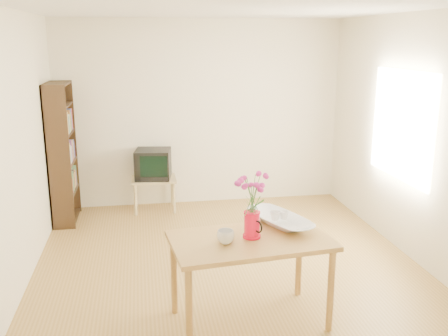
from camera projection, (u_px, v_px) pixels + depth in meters
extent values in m
plane|color=olive|center=(229.00, 267.00, 5.22)|extent=(4.50, 4.50, 0.00)
plane|color=white|center=(229.00, 7.00, 4.57)|extent=(4.50, 4.50, 0.00)
plane|color=#EFE7C0|center=(201.00, 113.00, 7.04)|extent=(4.00, 0.00, 4.00)
plane|color=#EFE7C0|center=(302.00, 229.00, 2.75)|extent=(4.00, 0.00, 4.00)
plane|color=#EFE7C0|center=(15.00, 154.00, 4.57)|extent=(0.00, 4.50, 4.50)
plane|color=#EFE7C0|center=(417.00, 139.00, 5.22)|extent=(0.00, 4.50, 4.50)
plane|color=white|center=(401.00, 125.00, 5.48)|extent=(0.00, 1.30, 1.30)
cube|color=olive|center=(250.00, 241.00, 4.05)|extent=(1.36, 0.87, 0.04)
cylinder|color=olive|center=(189.00, 312.00, 3.70)|extent=(0.06, 0.06, 0.71)
cylinder|color=olive|center=(331.00, 290.00, 4.01)|extent=(0.06, 0.06, 0.71)
cylinder|color=olive|center=(174.00, 275.00, 4.28)|extent=(0.06, 0.06, 0.71)
cylinder|color=olive|center=(299.00, 259.00, 4.59)|extent=(0.06, 0.06, 0.71)
cube|color=tan|center=(154.00, 179.00, 6.88)|extent=(0.60, 0.45, 0.03)
cylinder|color=tan|center=(135.00, 200.00, 6.72)|extent=(0.04, 0.04, 0.43)
cylinder|color=tan|center=(174.00, 198.00, 6.80)|extent=(0.04, 0.04, 0.43)
cylinder|color=tan|center=(135.00, 192.00, 7.07)|extent=(0.04, 0.04, 0.43)
cylinder|color=tan|center=(172.00, 190.00, 7.15)|extent=(0.04, 0.04, 0.43)
cube|color=black|center=(58.00, 160.00, 6.04)|extent=(0.28, 0.02, 1.80)
cube|color=black|center=(66.00, 148.00, 6.69)|extent=(0.28, 0.03, 1.80)
cube|color=black|center=(52.00, 154.00, 6.34)|extent=(0.02, 0.70, 1.80)
cube|color=black|center=(68.00, 217.00, 6.58)|extent=(0.27, 0.65, 0.02)
cube|color=black|center=(65.00, 191.00, 6.49)|extent=(0.27, 0.65, 0.02)
cube|color=black|center=(63.00, 163.00, 6.40)|extent=(0.27, 0.65, 0.02)
cube|color=black|center=(61.00, 134.00, 6.30)|extent=(0.27, 0.65, 0.02)
cube|color=black|center=(58.00, 105.00, 6.21)|extent=(0.27, 0.65, 0.02)
cube|color=black|center=(57.00, 84.00, 6.15)|extent=(0.27, 0.65, 0.02)
cylinder|color=red|center=(252.00, 225.00, 4.04)|extent=(0.13, 0.13, 0.21)
cylinder|color=red|center=(252.00, 236.00, 4.06)|extent=(0.15, 0.15, 0.02)
cylinder|color=red|center=(252.00, 212.00, 4.01)|extent=(0.13, 0.13, 0.01)
cone|color=red|center=(250.00, 218.00, 3.96)|extent=(0.07, 0.08, 0.06)
torus|color=black|center=(254.00, 221.00, 4.11)|extent=(0.06, 0.10, 0.10)
imported|color=white|center=(226.00, 237.00, 3.94)|extent=(0.17, 0.17, 0.11)
imported|color=white|center=(280.00, 199.00, 4.30)|extent=(0.63, 0.63, 0.46)
imported|color=white|center=(275.00, 204.00, 4.30)|extent=(0.10, 0.10, 0.07)
imported|color=white|center=(284.00, 204.00, 4.33)|extent=(0.08, 0.08, 0.06)
cube|color=black|center=(153.00, 164.00, 6.82)|extent=(0.52, 0.49, 0.40)
cube|color=black|center=(153.00, 161.00, 6.89)|extent=(0.36, 0.28, 0.28)
cube|color=black|center=(154.00, 166.00, 6.61)|extent=(0.36, 0.07, 0.28)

